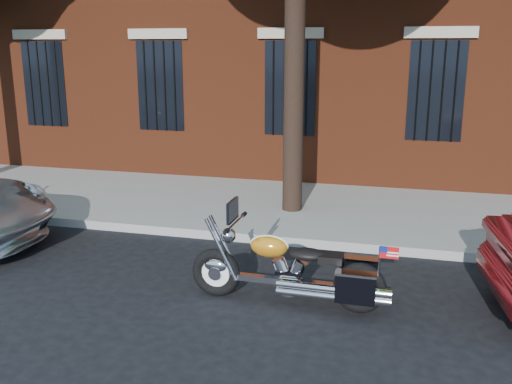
# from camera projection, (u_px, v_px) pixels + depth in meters

# --- Properties ---
(ground) EXTENTS (120.00, 120.00, 0.00)m
(ground) POSITION_uv_depth(u_px,v_px,m) (217.00, 272.00, 8.02)
(ground) COLOR black
(ground) RESTS_ON ground
(curb) EXTENTS (40.00, 0.16, 0.15)m
(curb) POSITION_uv_depth(u_px,v_px,m) (244.00, 237.00, 9.29)
(curb) COLOR gray
(curb) RESTS_ON ground
(sidewalk) EXTENTS (40.00, 3.60, 0.15)m
(sidewalk) POSITION_uv_depth(u_px,v_px,m) (270.00, 206.00, 11.05)
(sidewalk) COLOR gray
(sidewalk) RESTS_ON ground
(motorcycle) EXTENTS (2.53, 0.74, 1.28)m
(motorcycle) POSITION_uv_depth(u_px,v_px,m) (296.00, 273.00, 6.89)
(motorcycle) COLOR black
(motorcycle) RESTS_ON ground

